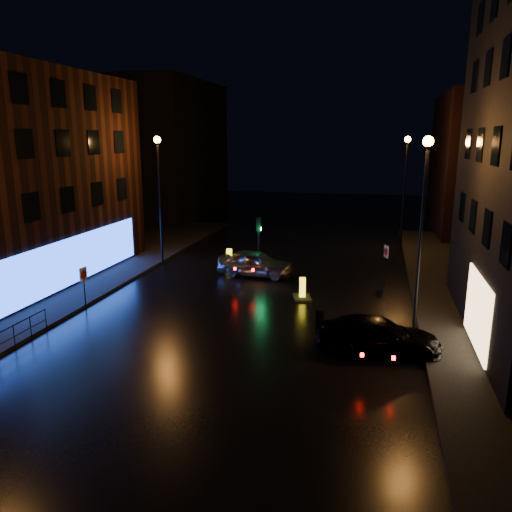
{
  "coord_description": "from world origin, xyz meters",
  "views": [
    {
      "loc": [
        5.89,
        -15.92,
        8.33
      ],
      "look_at": [
        0.44,
        6.52,
        2.8
      ],
      "focal_mm": 35.0,
      "sensor_mm": 36.0,
      "label": 1
    }
  ],
  "objects_px": {
    "silver_hatchback": "(255,263)",
    "road_sign_left": "(84,278)",
    "bollard_far": "(229,263)",
    "road_sign_right": "(386,255)",
    "dark_sedan": "(378,336)",
    "traffic_signal": "(259,263)",
    "bollard_near": "(302,294)"
  },
  "relations": [
    {
      "from": "traffic_signal",
      "to": "road_sign_right",
      "type": "height_order",
      "value": "traffic_signal"
    },
    {
      "from": "silver_hatchback",
      "to": "road_sign_left",
      "type": "relative_size",
      "value": 2.17
    },
    {
      "from": "bollard_near",
      "to": "dark_sedan",
      "type": "bearing_deg",
      "value": -73.67
    },
    {
      "from": "bollard_far",
      "to": "road_sign_left",
      "type": "relative_size",
      "value": 0.65
    },
    {
      "from": "traffic_signal",
      "to": "silver_hatchback",
      "type": "height_order",
      "value": "traffic_signal"
    },
    {
      "from": "dark_sedan",
      "to": "road_sign_right",
      "type": "relative_size",
      "value": 2.25
    },
    {
      "from": "bollard_far",
      "to": "road_sign_left",
      "type": "xyz_separation_m",
      "value": [
        -4.56,
        -9.67,
        1.33
      ]
    },
    {
      "from": "dark_sedan",
      "to": "bollard_far",
      "type": "distance_m",
      "value": 15.04
    },
    {
      "from": "silver_hatchback",
      "to": "bollard_near",
      "type": "relative_size",
      "value": 3.06
    },
    {
      "from": "traffic_signal",
      "to": "silver_hatchback",
      "type": "xyz_separation_m",
      "value": [
        0.07,
        -1.14,
        0.28
      ]
    },
    {
      "from": "bollard_near",
      "to": "road_sign_left",
      "type": "relative_size",
      "value": 0.71
    },
    {
      "from": "traffic_signal",
      "to": "dark_sedan",
      "type": "bearing_deg",
      "value": -55.98
    },
    {
      "from": "dark_sedan",
      "to": "road_sign_right",
      "type": "xyz_separation_m",
      "value": [
        0.38,
        10.34,
        0.92
      ]
    },
    {
      "from": "silver_hatchback",
      "to": "dark_sedan",
      "type": "relative_size",
      "value": 0.94
    },
    {
      "from": "traffic_signal",
      "to": "road_sign_right",
      "type": "bearing_deg",
      "value": -4.71
    },
    {
      "from": "traffic_signal",
      "to": "bollard_near",
      "type": "relative_size",
      "value": 2.3
    },
    {
      "from": "bollard_near",
      "to": "road_sign_right",
      "type": "distance_m",
      "value": 6.21
    },
    {
      "from": "silver_hatchback",
      "to": "road_sign_left",
      "type": "xyz_separation_m",
      "value": [
        -6.77,
        -7.91,
        0.8
      ]
    },
    {
      "from": "traffic_signal",
      "to": "dark_sedan",
      "type": "height_order",
      "value": "traffic_signal"
    },
    {
      "from": "road_sign_left",
      "to": "traffic_signal",
      "type": "bearing_deg",
      "value": 58.94
    },
    {
      "from": "bollard_far",
      "to": "road_sign_left",
      "type": "bearing_deg",
      "value": -112.91
    },
    {
      "from": "dark_sedan",
      "to": "bollard_near",
      "type": "distance_m",
      "value": 7.19
    },
    {
      "from": "bollard_near",
      "to": "bollard_far",
      "type": "bearing_deg",
      "value": 119.17
    },
    {
      "from": "dark_sedan",
      "to": "bollard_near",
      "type": "xyz_separation_m",
      "value": [
        -3.88,
        6.04,
        -0.46
      ]
    },
    {
      "from": "bollard_far",
      "to": "road_sign_right",
      "type": "relative_size",
      "value": 0.63
    },
    {
      "from": "road_sign_left",
      "to": "silver_hatchback",
      "type": "bearing_deg",
      "value": 54.88
    },
    {
      "from": "traffic_signal",
      "to": "silver_hatchback",
      "type": "distance_m",
      "value": 1.18
    },
    {
      "from": "traffic_signal",
      "to": "road_sign_left",
      "type": "distance_m",
      "value": 11.31
    },
    {
      "from": "road_sign_right",
      "to": "traffic_signal",
      "type": "bearing_deg",
      "value": -28.7
    },
    {
      "from": "road_sign_right",
      "to": "bollard_far",
      "type": "bearing_deg",
      "value": -31.25
    },
    {
      "from": "dark_sedan",
      "to": "bollard_far",
      "type": "height_order",
      "value": "dark_sedan"
    },
    {
      "from": "silver_hatchback",
      "to": "traffic_signal",
      "type": "bearing_deg",
      "value": 8.15
    }
  ]
}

